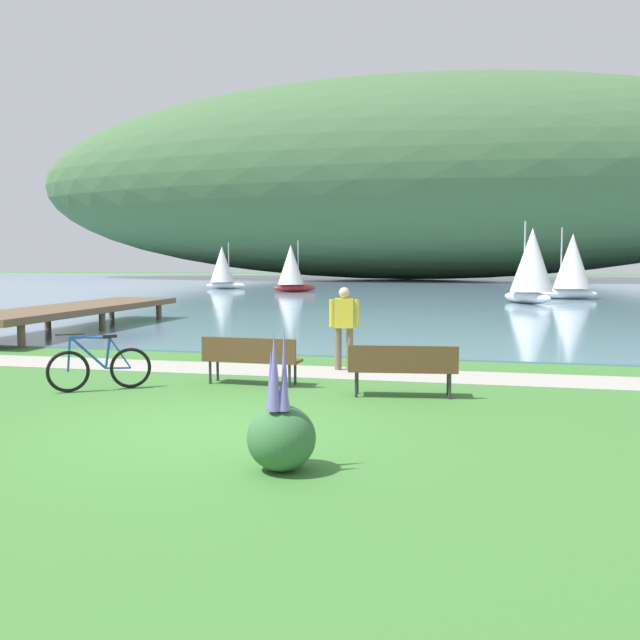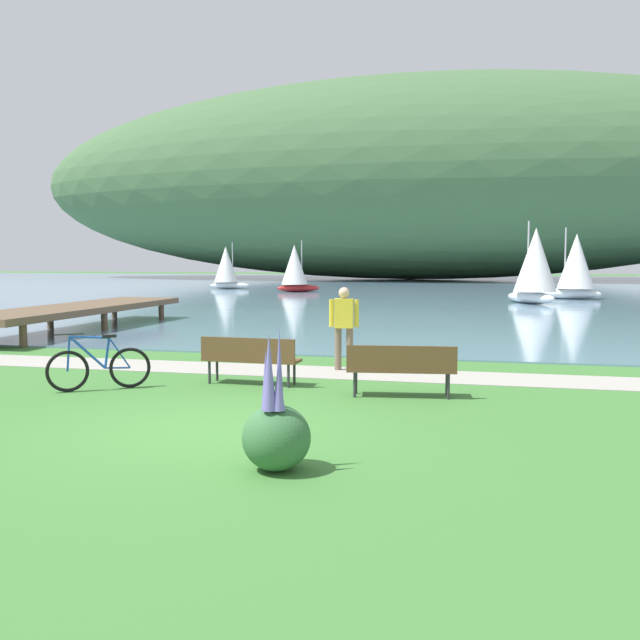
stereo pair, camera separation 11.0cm
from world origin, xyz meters
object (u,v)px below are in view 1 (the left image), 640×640
at_px(park_bench_further_along, 251,357).
at_px(sailboat_toward_hillside, 571,265).
at_px(park_bench_near_camera, 403,366).
at_px(bicycle_leaning_near_bench, 100,368).
at_px(sailboat_far_off, 531,265).
at_px(sailboat_nearest_to_shore, 291,268).
at_px(sailboat_mid_bay, 223,267).
at_px(person_at_shoreline, 344,323).

distance_m(park_bench_further_along, sailboat_toward_hillside, 30.57).
relative_size(park_bench_near_camera, bicycle_leaning_near_bench, 1.26).
xyz_separation_m(sailboat_toward_hillside, sailboat_far_off, (-2.44, -4.78, 0.07)).
bearing_deg(park_bench_near_camera, sailboat_nearest_to_shore, 108.14).
relative_size(park_bench_further_along, bicycle_leaning_near_bench, 1.24).
relative_size(park_bench_near_camera, sailboat_nearest_to_shore, 0.53).
distance_m(sailboat_mid_bay, sailboat_toward_hillside, 24.78).
relative_size(bicycle_leaning_near_bench, sailboat_far_off, 0.36).
bearing_deg(sailboat_toward_hillside, sailboat_nearest_to_shore, 165.52).
bearing_deg(park_bench_further_along, bicycle_leaning_near_bench, -155.95).
xyz_separation_m(park_bench_near_camera, sailboat_mid_bay, (-17.40, 37.65, 1.13)).
distance_m(bicycle_leaning_near_bench, sailboat_far_off, 27.05).
height_order(bicycle_leaning_near_bench, sailboat_mid_bay, sailboat_mid_bay).
relative_size(person_at_shoreline, sailboat_mid_bay, 0.50).
height_order(park_bench_near_camera, park_bench_further_along, same).
bearing_deg(park_bench_near_camera, park_bench_further_along, 169.52).
relative_size(bicycle_leaning_near_bench, sailboat_nearest_to_shore, 0.42).
distance_m(park_bench_further_along, sailboat_nearest_to_shore, 34.72).
bearing_deg(sailboat_far_off, sailboat_nearest_to_shore, 148.09).
bearing_deg(bicycle_leaning_near_bench, sailboat_far_off, 70.84).
height_order(park_bench_further_along, person_at_shoreline, person_at_shoreline).
height_order(park_bench_further_along, sailboat_nearest_to_shore, sailboat_nearest_to_shore).
xyz_separation_m(bicycle_leaning_near_bench, sailboat_toward_hillside, (11.30, 30.29, 1.51)).
bearing_deg(sailboat_mid_bay, park_bench_near_camera, -65.20).
distance_m(park_bench_near_camera, sailboat_toward_hillside, 30.38).
height_order(park_bench_near_camera, sailboat_mid_bay, sailboat_mid_bay).
bearing_deg(sailboat_nearest_to_shore, park_bench_near_camera, -71.86).
xyz_separation_m(park_bench_near_camera, bicycle_leaning_near_bench, (-5.23, -0.56, -0.12)).
bearing_deg(sailboat_far_off, sailboat_mid_bay, 148.89).
relative_size(park_bench_near_camera, sailboat_far_off, 0.45).
xyz_separation_m(park_bench_further_along, sailboat_far_off, (6.45, 24.44, 1.46)).
bearing_deg(sailboat_far_off, park_bench_further_along, -104.79).
relative_size(park_bench_near_camera, person_at_shoreline, 1.08).
xyz_separation_m(person_at_shoreline, sailboat_nearest_to_shore, (-9.72, 31.65, 0.69)).
bearing_deg(sailboat_nearest_to_shore, park_bench_further_along, -76.01).
bearing_deg(sailboat_nearest_to_shore, sailboat_far_off, -31.91).
xyz_separation_m(sailboat_nearest_to_shore, sailboat_toward_hillside, (17.28, -4.46, 0.24)).
distance_m(sailboat_nearest_to_shore, sailboat_far_off, 17.48).
bearing_deg(sailboat_toward_hillside, bicycle_leaning_near_bench, -110.47).
bearing_deg(sailboat_far_off, sailboat_toward_hillside, 62.92).
height_order(person_at_shoreline, sailboat_toward_hillside, sailboat_toward_hillside).
distance_m(sailboat_toward_hillside, sailboat_far_off, 5.36).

